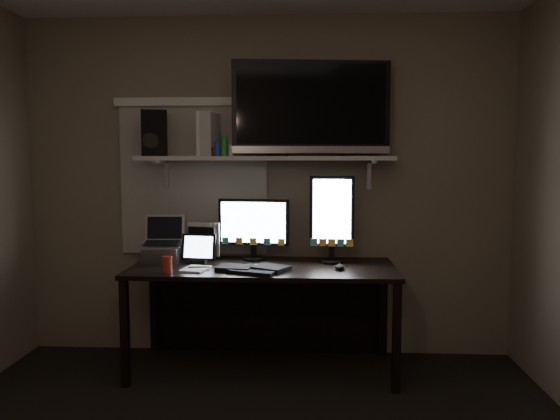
# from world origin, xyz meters

# --- Properties ---
(back_wall) EXTENTS (3.60, 0.00, 3.60)m
(back_wall) POSITION_xyz_m (0.00, 1.80, 1.25)
(back_wall) COLOR #7E6F5B
(back_wall) RESTS_ON floor
(window_blinds) EXTENTS (1.10, 0.02, 1.10)m
(window_blinds) POSITION_xyz_m (-0.55, 1.79, 1.30)
(window_blinds) COLOR #B1AC9E
(window_blinds) RESTS_ON back_wall
(desk) EXTENTS (1.80, 0.75, 0.73)m
(desk) POSITION_xyz_m (0.00, 1.55, 0.55)
(desk) COLOR black
(desk) RESTS_ON floor
(wall_shelf) EXTENTS (1.80, 0.35, 0.03)m
(wall_shelf) POSITION_xyz_m (0.00, 1.62, 1.46)
(wall_shelf) COLOR beige
(wall_shelf) RESTS_ON back_wall
(monitor_landscape) EXTENTS (0.52, 0.12, 0.45)m
(monitor_landscape) POSITION_xyz_m (-0.09, 1.65, 0.96)
(monitor_landscape) COLOR black
(monitor_landscape) RESTS_ON desk
(monitor_portrait) EXTENTS (0.32, 0.08, 0.62)m
(monitor_portrait) POSITION_xyz_m (0.47, 1.57, 1.04)
(monitor_portrait) COLOR black
(monitor_portrait) RESTS_ON desk
(keyboard) EXTENTS (0.50, 0.33, 0.03)m
(keyboard) POSITION_xyz_m (-0.06, 1.27, 0.74)
(keyboard) COLOR black
(keyboard) RESTS_ON desk
(mouse) EXTENTS (0.07, 0.11, 0.04)m
(mouse) POSITION_xyz_m (0.52, 1.32, 0.75)
(mouse) COLOR black
(mouse) RESTS_ON desk
(notepad) EXTENTS (0.19, 0.24, 0.01)m
(notepad) POSITION_xyz_m (-0.44, 1.27, 0.74)
(notepad) COLOR silver
(notepad) RESTS_ON desk
(tablet) EXTENTS (0.25, 0.12, 0.21)m
(tablet) POSITION_xyz_m (-0.46, 1.49, 0.84)
(tablet) COLOR black
(tablet) RESTS_ON desk
(file_sorter) EXTENTS (0.22, 0.14, 0.26)m
(file_sorter) POSITION_xyz_m (-0.46, 1.67, 0.86)
(file_sorter) COLOR black
(file_sorter) RESTS_ON desk
(laptop) EXTENTS (0.30, 0.25, 0.32)m
(laptop) POSITION_xyz_m (-0.73, 1.52, 0.89)
(laptop) COLOR #ACACB0
(laptop) RESTS_ON desk
(cup) EXTENTS (0.09, 0.09, 0.10)m
(cup) POSITION_xyz_m (-0.60, 1.18, 0.78)
(cup) COLOR maroon
(cup) RESTS_ON desk
(sticky_notes) EXTENTS (0.34, 0.27, 0.00)m
(sticky_notes) POSITION_xyz_m (-0.10, 1.35, 0.73)
(sticky_notes) COLOR yellow
(sticky_notes) RESTS_ON desk
(tv) EXTENTS (1.12, 0.32, 0.66)m
(tv) POSITION_xyz_m (0.32, 1.62, 1.81)
(tv) COLOR black
(tv) RESTS_ON wall_shelf
(game_console) EXTENTS (0.13, 0.27, 0.31)m
(game_console) POSITION_xyz_m (-0.41, 1.64, 1.63)
(game_console) COLOR silver
(game_console) RESTS_ON wall_shelf
(speaker) EXTENTS (0.22, 0.25, 0.32)m
(speaker) POSITION_xyz_m (-0.80, 1.65, 1.64)
(speaker) COLOR black
(speaker) RESTS_ON wall_shelf
(bottles) EXTENTS (0.23, 0.10, 0.14)m
(bottles) POSITION_xyz_m (-0.31, 1.56, 1.55)
(bottles) COLOR #A50F0C
(bottles) RESTS_ON wall_shelf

